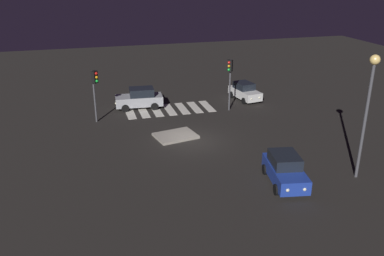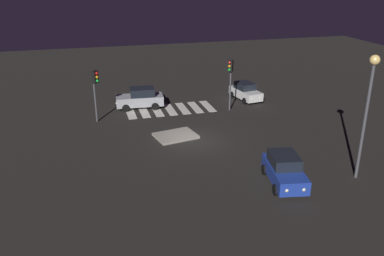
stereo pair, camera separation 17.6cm
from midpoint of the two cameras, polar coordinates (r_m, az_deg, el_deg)
name	(u,v)px [view 1 (the left image)]	position (r m, az deg, el deg)	size (l,w,h in m)	color
ground_plane	(192,141)	(29.26, -0.17, -1.82)	(80.00, 80.00, 0.00)	black
traffic_island	(176,136)	(29.96, -2.46, -1.08)	(3.28, 2.71, 0.18)	gray
car_white	(245,91)	(38.71, 7.23, 5.09)	(2.16, 3.84, 1.60)	silver
car_blue	(285,170)	(23.94, 12.62, -5.69)	(2.38, 4.12, 1.71)	#1E389E
car_silver	(140,98)	(36.29, -7.46, 4.13)	(4.22, 2.17, 1.79)	#9EA0A5
traffic_light_south	(230,73)	(34.73, 5.13, 7.70)	(0.54, 0.53, 4.45)	#47474C
traffic_light_east	(95,84)	(32.81, -13.55, 6.03)	(0.53, 0.54, 4.19)	#47474C
street_lamp	(369,96)	(24.46, 23.27, 4.14)	(0.56, 0.56, 7.28)	#47474C
crosswalk_near	(170,110)	(35.83, -3.29, 2.58)	(7.60, 3.20, 0.02)	silver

